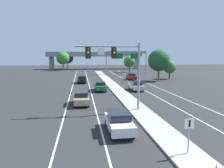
% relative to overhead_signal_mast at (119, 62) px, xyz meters
% --- Properties ---
extents(median_island, '(2.40, 110.00, 0.15)m').
position_rel_overhead_signal_mast_xyz_m(median_island, '(2.26, 3.85, -5.24)').
color(median_island, '#9E9B93').
rests_on(median_island, ground).
extents(lane_stripe_oncoming_center, '(0.14, 100.00, 0.01)m').
position_rel_overhead_signal_mast_xyz_m(lane_stripe_oncoming_center, '(-2.44, 10.85, -5.31)').
color(lane_stripe_oncoming_center, silver).
rests_on(lane_stripe_oncoming_center, ground).
extents(lane_stripe_receding_center, '(0.14, 100.00, 0.01)m').
position_rel_overhead_signal_mast_xyz_m(lane_stripe_receding_center, '(6.96, 10.85, -5.31)').
color(lane_stripe_receding_center, silver).
rests_on(lane_stripe_receding_center, ground).
extents(edge_stripe_left, '(0.14, 100.00, 0.01)m').
position_rel_overhead_signal_mast_xyz_m(edge_stripe_left, '(-5.74, 10.85, -5.31)').
color(edge_stripe_left, silver).
rests_on(edge_stripe_left, ground).
extents(edge_stripe_right, '(0.14, 100.00, 0.01)m').
position_rel_overhead_signal_mast_xyz_m(edge_stripe_right, '(10.26, 10.85, -5.31)').
color(edge_stripe_right, silver).
rests_on(edge_stripe_right, ground).
extents(overhead_signal_mast, '(6.88, 0.44, 7.20)m').
position_rel_overhead_signal_mast_xyz_m(overhead_signal_mast, '(0.00, 0.00, 0.00)').
color(overhead_signal_mast, gray).
rests_on(overhead_signal_mast, median_island).
extents(median_sign_post, '(0.60, 0.10, 2.20)m').
position_rel_overhead_signal_mast_xyz_m(median_sign_post, '(2.36, -10.75, -3.73)').
color(median_sign_post, gray).
rests_on(median_sign_post, median_island).
extents(car_oncoming_white, '(1.83, 4.48, 1.58)m').
position_rel_overhead_signal_mast_xyz_m(car_oncoming_white, '(-1.07, -6.12, -4.49)').
color(car_oncoming_white, silver).
rests_on(car_oncoming_white, ground).
extents(car_oncoming_tan, '(1.92, 4.51, 1.58)m').
position_rel_overhead_signal_mast_xyz_m(car_oncoming_tan, '(-4.04, 3.86, -4.49)').
color(car_oncoming_tan, tan).
rests_on(car_oncoming_tan, ground).
extents(car_oncoming_green, '(1.88, 4.49, 1.58)m').
position_rel_overhead_signal_mast_xyz_m(car_oncoming_green, '(-0.79, 13.82, -4.49)').
color(car_oncoming_green, '#195633').
rests_on(car_oncoming_green, ground).
extents(car_oncoming_black, '(1.86, 4.49, 1.58)m').
position_rel_overhead_signal_mast_xyz_m(car_oncoming_black, '(-3.86, 25.06, -4.49)').
color(car_oncoming_black, black).
rests_on(car_oncoming_black, ground).
extents(car_receding_silver, '(1.84, 4.48, 1.58)m').
position_rel_overhead_signal_mast_xyz_m(car_receding_silver, '(5.37, 13.33, -4.49)').
color(car_receding_silver, '#B7B7BC').
rests_on(car_receding_silver, ground).
extents(car_receding_red, '(1.84, 4.48, 1.58)m').
position_rel_overhead_signal_mast_xyz_m(car_receding_red, '(8.48, 29.85, -4.49)').
color(car_receding_red, maroon).
rests_on(car_receding_red, ground).
extents(highway_sign_gantry, '(13.28, 0.42, 7.50)m').
position_rel_overhead_signal_mast_xyz_m(highway_sign_gantry, '(10.46, 44.98, 0.85)').
color(highway_sign_gantry, gray).
rests_on(highway_sign_gantry, ground).
extents(overpass_bridge, '(42.40, 6.40, 7.65)m').
position_rel_overhead_signal_mast_xyz_m(overpass_bridge, '(2.26, 74.66, 0.47)').
color(overpass_bridge, gray).
rests_on(overpass_bridge, ground).
extents(tree_far_left_c, '(5.29, 5.29, 7.66)m').
position_rel_overhead_signal_mast_xyz_m(tree_far_left_c, '(-11.38, 67.33, -0.31)').
color(tree_far_left_c, '#4C3823').
rests_on(tree_far_left_c, ground).
extents(tree_far_right_a, '(4.11, 4.11, 5.95)m').
position_rel_overhead_signal_mast_xyz_m(tree_far_right_a, '(13.11, 52.40, -1.43)').
color(tree_far_right_a, '#4C3823').
rests_on(tree_far_right_a, ground).
extents(tree_far_right_b, '(3.31, 3.31, 4.79)m').
position_rel_overhead_signal_mast_xyz_m(tree_far_right_b, '(18.72, 30.16, -2.19)').
color(tree_far_right_b, '#4C3823').
rests_on(tree_far_right_b, ground).
extents(tree_far_left_a, '(5.38, 5.38, 7.78)m').
position_rel_overhead_signal_mast_xyz_m(tree_far_left_a, '(-10.17, 78.64, -0.23)').
color(tree_far_left_a, '#4C3823').
rests_on(tree_far_left_a, ground).
extents(tree_far_right_c, '(5.17, 5.17, 7.48)m').
position_rel_overhead_signal_mast_xyz_m(tree_far_right_c, '(14.27, 26.25, -0.43)').
color(tree_far_right_c, '#4C3823').
rests_on(tree_far_right_c, ground).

